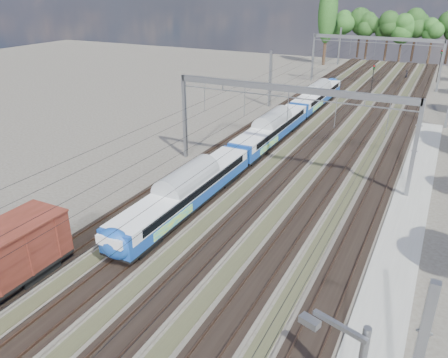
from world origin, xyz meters
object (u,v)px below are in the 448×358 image
at_px(emu_train, 271,127).
at_px(signal_near, 373,77).
at_px(worker, 407,75).
at_px(signal_far, 440,62).

height_order(emu_train, signal_near, signal_near).
bearing_deg(emu_train, signal_near, 78.22).
xyz_separation_m(worker, signal_far, (5.70, -0.70, 3.02)).
relative_size(emu_train, signal_near, 10.39).
bearing_deg(signal_far, emu_train, -124.62).
relative_size(worker, signal_far, 0.29).
relative_size(emu_train, signal_far, 9.23).
xyz_separation_m(emu_train, signal_far, (15.52, 49.81, 1.60)).
height_order(emu_train, worker, emu_train).
height_order(emu_train, signal_far, signal_far).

